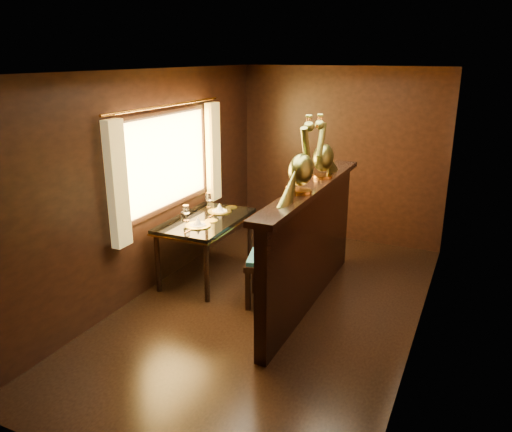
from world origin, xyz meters
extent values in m
plane|color=black|center=(0.00, 0.00, 0.00)|extent=(5.00, 5.00, 0.00)
cube|color=black|center=(0.00, 2.50, 1.25)|extent=(3.00, 0.04, 2.50)
cube|color=black|center=(0.00, -2.50, 1.25)|extent=(3.00, 0.04, 2.50)
cube|color=black|center=(-1.50, 0.00, 1.25)|extent=(0.04, 5.00, 2.50)
cube|color=black|center=(1.50, 0.00, 1.25)|extent=(0.04, 5.00, 2.50)
cube|color=beige|center=(0.00, 0.00, 2.50)|extent=(3.00, 5.00, 0.04)
cube|color=#FFC672|center=(-1.50, 0.30, 1.45)|extent=(0.01, 1.70, 1.05)
cube|color=yellow|center=(-1.40, -0.67, 1.40)|extent=(0.10, 0.22, 1.30)
cube|color=yellow|center=(-1.40, 1.27, 1.40)|extent=(0.10, 0.22, 1.30)
cylinder|color=#C57F29|center=(-1.42, 0.30, 2.10)|extent=(0.03, 2.20, 0.03)
cube|color=black|center=(0.33, 0.30, 0.65)|extent=(0.12, 2.60, 1.30)
cube|color=#333117|center=(0.26, 0.30, 0.70)|extent=(0.02, 2.20, 0.95)
cube|color=black|center=(0.33, 0.30, 1.33)|extent=(0.26, 2.70, 0.06)
cube|color=black|center=(-1.05, 0.43, 0.74)|extent=(0.79, 1.28, 0.04)
cube|color=#C57F29|center=(-1.05, 0.43, 0.71)|extent=(0.81, 1.31, 0.02)
cylinder|color=black|center=(-1.36, -0.15, 0.35)|extent=(0.06, 0.06, 0.70)
cylinder|color=black|center=(-0.72, -0.14, 0.35)|extent=(0.06, 0.06, 0.70)
cylinder|color=black|center=(-1.38, 1.00, 0.35)|extent=(0.06, 0.06, 0.70)
cylinder|color=black|center=(-0.74, 1.02, 0.35)|extent=(0.06, 0.06, 0.70)
cylinder|color=gold|center=(-0.99, 0.16, 0.77)|extent=(0.30, 0.30, 0.01)
cone|color=white|center=(-0.99, 0.16, 0.82)|extent=(0.11, 0.11, 0.10)
cylinder|color=gold|center=(-1.03, 0.75, 0.77)|extent=(0.30, 0.30, 0.01)
cone|color=white|center=(-1.03, 0.75, 0.82)|extent=(0.11, 0.11, 0.10)
cylinder|color=silver|center=(-1.35, 0.38, 0.79)|extent=(0.03, 0.03, 0.06)
cylinder|color=silver|center=(-1.34, 0.44, 0.79)|extent=(0.03, 0.03, 0.06)
cube|color=black|center=(-0.08, 0.14, 0.48)|extent=(0.62, 0.62, 0.07)
cube|color=navy|center=(-0.08, 0.14, 0.53)|extent=(0.56, 0.56, 0.05)
cube|color=navy|center=(0.13, 0.20, 0.90)|extent=(0.14, 0.39, 0.64)
cube|color=black|center=(-0.22, -0.11, 0.22)|extent=(0.05, 0.05, 0.45)
cube|color=black|center=(0.18, 0.00, 0.22)|extent=(0.05, 0.05, 0.45)
cube|color=black|center=(-0.33, 0.28, 0.22)|extent=(0.05, 0.05, 0.45)
cube|color=black|center=(0.06, 0.40, 0.22)|extent=(0.05, 0.05, 0.45)
sphere|color=#C57F29|center=(0.19, 0.00, 1.38)|extent=(0.08, 0.08, 0.08)
sphere|color=#C57F29|center=(0.08, 0.40, 1.38)|extent=(0.08, 0.08, 0.08)
cube|color=black|center=(-0.27, 0.74, 0.44)|extent=(0.59, 0.59, 0.06)
cube|color=navy|center=(-0.27, 0.74, 0.49)|extent=(0.54, 0.54, 0.05)
cube|color=navy|center=(-0.09, 0.82, 0.82)|extent=(0.17, 0.35, 0.59)
cube|color=black|center=(-0.38, 0.50, 0.20)|extent=(0.05, 0.05, 0.41)
cube|color=black|center=(-0.02, 0.64, 0.20)|extent=(0.05, 0.05, 0.41)
cube|color=black|center=(-0.52, 0.85, 0.20)|extent=(0.05, 0.05, 0.41)
cube|color=black|center=(-0.17, 0.99, 0.20)|extent=(0.05, 0.05, 0.41)
sphere|color=#C57F29|center=(-0.02, 0.64, 1.26)|extent=(0.07, 0.07, 0.07)
sphere|color=#C57F29|center=(-0.16, 0.99, 1.26)|extent=(0.07, 0.07, 0.07)
camera|label=1|loc=(1.90, -4.47, 2.64)|focal=35.00mm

